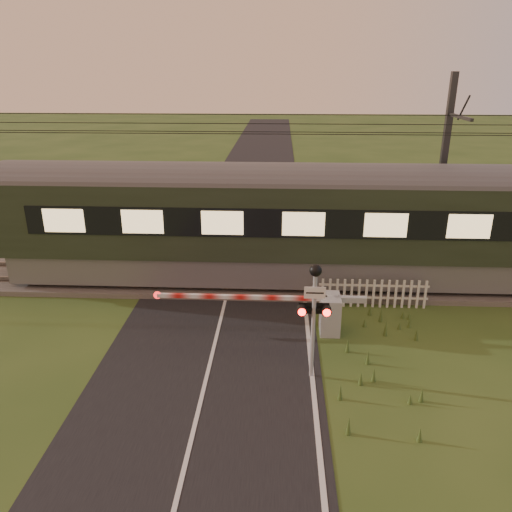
# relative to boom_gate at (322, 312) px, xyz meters

# --- Properties ---
(ground) EXTENTS (160.00, 160.00, 0.00)m
(ground) POSITION_rel_boom_gate_xyz_m (-3.15, -2.88, -0.65)
(ground) COLOR #2F491C
(ground) RESTS_ON ground
(road) EXTENTS (6.00, 140.00, 0.03)m
(road) POSITION_rel_boom_gate_xyz_m (-3.13, -3.11, -0.64)
(road) COLOR black
(road) RESTS_ON ground
(track_bed) EXTENTS (140.00, 3.40, 0.39)m
(track_bed) POSITION_rel_boom_gate_xyz_m (-3.15, 3.62, -0.59)
(track_bed) COLOR #47423D
(track_bed) RESTS_ON ground
(overhead_wires) EXTENTS (120.00, 0.62, 0.62)m
(overhead_wires) POSITION_rel_boom_gate_xyz_m (-3.15, 3.62, 5.07)
(overhead_wires) COLOR black
(overhead_wires) RESTS_ON ground
(boom_gate) EXTENTS (6.43, 0.91, 1.21)m
(boom_gate) POSITION_rel_boom_gate_xyz_m (0.00, 0.00, 0.00)
(boom_gate) COLOR gray
(boom_gate) RESTS_ON ground
(crossing_signal) EXTENTS (0.80, 0.34, 3.14)m
(crossing_signal) POSITION_rel_boom_gate_xyz_m (-0.43, -2.43, 1.50)
(crossing_signal) COLOR gray
(crossing_signal) RESTS_ON ground
(picket_fence) EXTENTS (3.65, 0.08, 1.00)m
(picket_fence) POSITION_rel_boom_gate_xyz_m (1.86, 1.73, -0.15)
(picket_fence) COLOR silver
(picket_fence) RESTS_ON ground
(catenary_mast) EXTENTS (0.23, 2.47, 7.44)m
(catenary_mast) POSITION_rel_boom_gate_xyz_m (4.93, 5.85, 3.21)
(catenary_mast) COLOR #2D2D30
(catenary_mast) RESTS_ON ground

